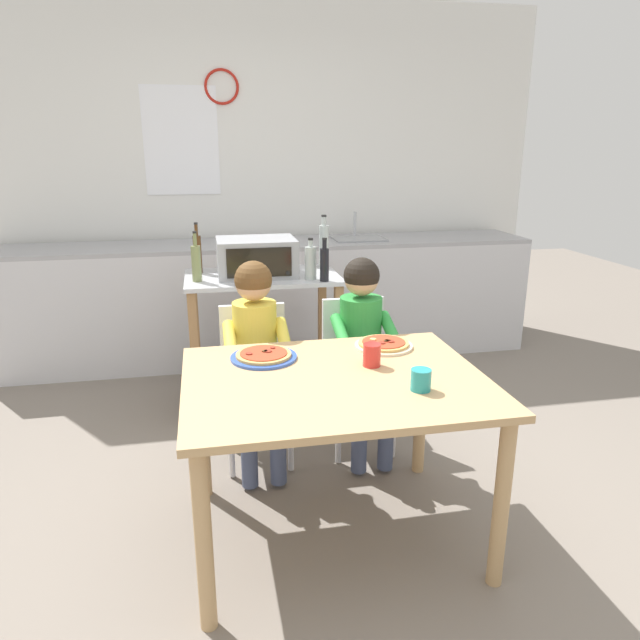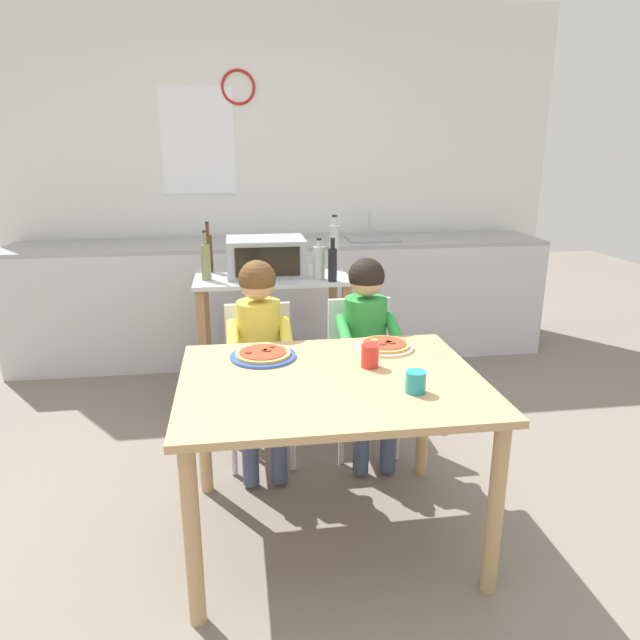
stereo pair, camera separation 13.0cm
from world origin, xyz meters
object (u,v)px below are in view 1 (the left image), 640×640
at_px(bottle_brown_beer, 198,253).
at_px(dining_chair_right, 357,363).
at_px(pizza_plate_cream, 384,344).
at_px(drinking_cup_teal, 421,380).
at_px(drinking_cup_red, 372,355).
at_px(bottle_dark_olive_oil, 196,262).
at_px(pizza_plate_blue_rimmed, 264,356).
at_px(dining_chair_left, 255,372).
at_px(child_in_green_shirt, 363,336).
at_px(bottle_squat_spirits, 311,262).
at_px(kitchen_island_cart, 263,320).
at_px(bottle_slim_sauce, 324,246).
at_px(bottle_clear_vinegar, 324,263).
at_px(child_in_yellow_shirt, 256,343).
at_px(dining_table, 335,400).
at_px(toaster_oven, 256,257).

distance_m(bottle_brown_beer, dining_chair_right, 1.24).
xyz_separation_m(pizza_plate_cream, drinking_cup_teal, (-0.01, -0.50, 0.03)).
relative_size(pizza_plate_cream, drinking_cup_red, 2.77).
xyz_separation_m(bottle_dark_olive_oil, pizza_plate_blue_rimmed, (0.28, -1.04, -0.22)).
relative_size(dining_chair_left, pizza_plate_blue_rimmed, 2.82).
bearing_deg(drinking_cup_red, child_in_green_shirt, 77.84).
height_order(bottle_squat_spirits, pizza_plate_blue_rimmed, bottle_squat_spirits).
height_order(kitchen_island_cart, bottle_slim_sauce, bottle_slim_sauce).
bearing_deg(pizza_plate_cream, pizza_plate_blue_rimmed, -175.71).
bearing_deg(drinking_cup_teal, bottle_dark_olive_oil, 118.78).
bearing_deg(bottle_squat_spirits, bottle_clear_vinegar, -40.44).
distance_m(bottle_squat_spirits, child_in_yellow_shirt, 0.77).
distance_m(dining_chair_right, child_in_yellow_shirt, 0.61).
xyz_separation_m(dining_table, dining_chair_left, (-0.26, 0.74, -0.15)).
bearing_deg(pizza_plate_cream, bottle_squat_spirits, 100.43).
distance_m(bottle_dark_olive_oil, pizza_plate_blue_rimmed, 1.10).
distance_m(kitchen_island_cart, dining_table, 1.41).
distance_m(bottle_brown_beer, pizza_plate_cream, 1.51).
height_order(kitchen_island_cart, toaster_oven, toaster_oven).
height_order(bottle_brown_beer, dining_table, bottle_brown_beer).
bearing_deg(dining_table, child_in_green_shirt, 65.25).
bearing_deg(bottle_brown_beer, bottle_dark_olive_oil, -91.76).
bearing_deg(bottle_slim_sauce, pizza_plate_cream, -88.78).
height_order(pizza_plate_blue_rimmed, pizza_plate_cream, same).
bearing_deg(bottle_slim_sauce, dining_chair_left, -123.97).
xyz_separation_m(bottle_slim_sauce, dining_chair_right, (0.03, -0.76, -0.52)).
xyz_separation_m(dining_table, child_in_yellow_shirt, (-0.26, 0.62, 0.05)).
bearing_deg(bottle_clear_vinegar, child_in_yellow_shirt, -130.16).
bearing_deg(bottle_slim_sauce, toaster_oven, -164.52).
relative_size(bottle_dark_olive_oil, bottle_squat_spirits, 1.19).
bearing_deg(bottle_squat_spirits, drinking_cup_teal, -83.58).
bearing_deg(bottle_slim_sauce, kitchen_island_cart, -162.77).
bearing_deg(dining_chair_right, drinking_cup_red, -100.06).
distance_m(child_in_yellow_shirt, pizza_plate_cream, 0.64).
relative_size(pizza_plate_cream, drinking_cup_teal, 3.20).
height_order(bottle_clear_vinegar, bottle_squat_spirits, bottle_clear_vinegar).
height_order(drinking_cup_red, drinking_cup_teal, drinking_cup_red).
bearing_deg(dining_table, toaster_oven, 97.02).
relative_size(bottle_squat_spirits, dining_table, 0.21).
bearing_deg(dining_chair_left, kitchen_island_cart, 80.15).
bearing_deg(pizza_plate_cream, dining_table, -134.08).
xyz_separation_m(toaster_oven, pizza_plate_cream, (0.47, -1.10, -0.22)).
bearing_deg(kitchen_island_cart, bottle_slim_sauce, 17.23).
relative_size(bottle_slim_sauce, dining_chair_right, 0.42).
relative_size(bottle_slim_sauce, pizza_plate_cream, 1.30).
height_order(dining_chair_left, child_in_green_shirt, child_in_green_shirt).
xyz_separation_m(kitchen_island_cart, drinking_cup_teal, (0.43, -1.59, 0.21)).
bearing_deg(bottle_brown_beer, drinking_cup_red, -64.36).
bearing_deg(drinking_cup_teal, child_in_yellow_shirt, 123.89).
relative_size(kitchen_island_cart, bottle_brown_beer, 2.99).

